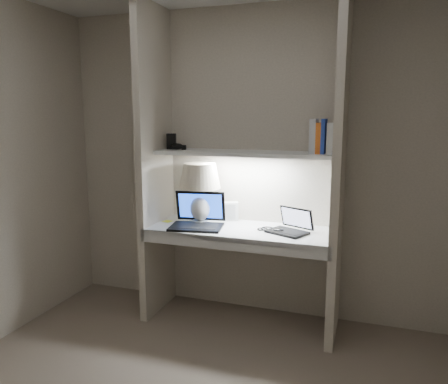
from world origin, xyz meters
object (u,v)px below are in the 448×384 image
at_px(laptop_main, 198,219).
at_px(speaker, 231,211).
at_px(laptop_netbook, 291,227).
at_px(table_lamp, 200,183).
at_px(book_row, 327,137).

bearing_deg(laptop_main, speaker, 44.65).
bearing_deg(speaker, laptop_netbook, -45.34).
distance_m(table_lamp, speaker, 0.37).
bearing_deg(speaker, book_row, -32.69).
height_order(table_lamp, book_row, book_row).
xyz_separation_m(laptop_main, speaker, (0.19, 0.27, 0.02)).
bearing_deg(book_row, speaker, 170.87).
distance_m(laptop_netbook, book_row, 0.72).
distance_m(table_lamp, laptop_netbook, 0.81).
bearing_deg(speaker, laptop_main, -149.21).
distance_m(laptop_main, speaker, 0.33).
xyz_separation_m(laptop_main, laptop_netbook, (0.73, 0.05, -0.02)).
bearing_deg(book_row, laptop_netbook, -158.14).
height_order(laptop_main, book_row, book_row).
height_order(table_lamp, laptop_netbook, table_lamp).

